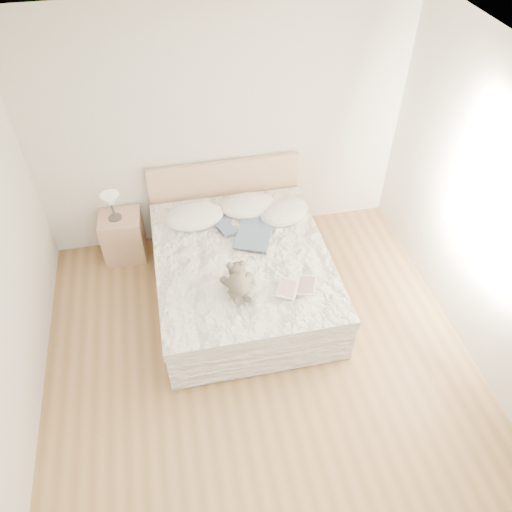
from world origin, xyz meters
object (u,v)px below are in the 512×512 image
(nightstand, at_px, (123,236))
(table_lamp, at_px, (111,202))
(teddy_bear, at_px, (239,290))
(bed, at_px, (241,270))
(photo_book, at_px, (200,218))
(childrens_book, at_px, (297,287))

(nightstand, bearing_deg, table_lamp, -163.52)
(table_lamp, relative_size, teddy_bear, 0.85)
(nightstand, bearing_deg, bed, -34.34)
(photo_book, relative_size, teddy_bear, 0.94)
(nightstand, distance_m, teddy_bear, 1.81)
(table_lamp, xyz_separation_m, teddy_bear, (1.11, -1.40, -0.14))
(photo_book, distance_m, childrens_book, 1.40)
(photo_book, distance_m, teddy_bear, 1.15)
(bed, distance_m, table_lamp, 1.56)
(bed, xyz_separation_m, teddy_bear, (-0.13, -0.58, 0.34))
(bed, xyz_separation_m, photo_book, (-0.34, 0.54, 0.32))
(table_lamp, bearing_deg, photo_book, -16.80)
(childrens_book, bearing_deg, nightstand, 161.26)
(childrens_book, relative_size, teddy_bear, 1.00)
(nightstand, relative_size, photo_book, 1.62)
(table_lamp, distance_m, photo_book, 0.95)
(table_lamp, xyz_separation_m, photo_book, (0.90, -0.27, -0.16))
(nightstand, xyz_separation_m, table_lamp, (-0.03, -0.01, 0.51))
(childrens_book, bearing_deg, bed, 146.11)
(bed, relative_size, table_lamp, 6.78)
(photo_book, bearing_deg, bed, -90.32)
(nightstand, distance_m, childrens_book, 2.20)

